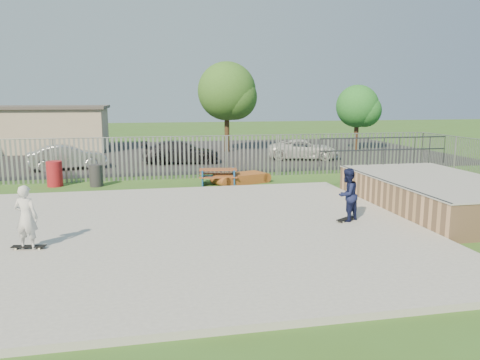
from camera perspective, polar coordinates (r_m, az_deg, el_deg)
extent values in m
plane|color=#3A5F20|center=(13.45, -10.32, -6.51)|extent=(120.00, 120.00, 0.00)
cube|color=#979792|center=(13.43, -10.33, -6.20)|extent=(15.00, 12.00, 0.15)
cube|color=tan|center=(17.26, 22.89, -1.67)|extent=(4.00, 7.00, 1.05)
cube|color=#9E9E99|center=(17.17, 23.01, 0.11)|extent=(4.05, 7.05, 0.04)
cylinder|color=#383A3F|center=(16.13, 17.21, -0.10)|extent=(0.06, 7.00, 0.06)
cube|color=brown|center=(20.58, -2.69, 1.29)|extent=(1.71, 0.86, 0.05)
cube|color=brown|center=(20.08, -2.66, 0.31)|extent=(1.66, 0.48, 0.05)
cube|color=brown|center=(21.16, -2.71, 0.81)|extent=(1.66, 0.48, 0.05)
cube|color=#14498A|center=(20.63, -2.68, 0.39)|extent=(1.62, 1.47, 0.67)
cube|color=brown|center=(20.91, 0.12, 0.19)|extent=(2.40, 1.79, 0.43)
cylinder|color=maroon|center=(21.66, -21.67, 0.71)|extent=(0.66, 0.66, 1.09)
cylinder|color=#29292C|center=(21.07, -17.13, 0.52)|extent=(0.57, 0.57, 0.94)
cube|color=black|center=(32.13, -11.15, 3.09)|extent=(40.00, 18.00, 0.02)
imported|color=#B7B7BC|center=(26.47, -20.31, 2.64)|extent=(4.16, 2.27, 1.30)
imported|color=black|center=(27.37, -7.16, 3.41)|extent=(4.62, 2.19, 1.30)
imported|color=silver|center=(29.22, 7.75, 3.72)|extent=(4.71, 3.07, 1.21)
cube|color=#B6A88C|center=(36.81, -23.90, 5.62)|extent=(10.00, 6.00, 3.00)
cube|color=#4C4742|center=(36.75, -24.08, 8.10)|extent=(10.40, 6.40, 0.20)
cylinder|color=#45301B|center=(33.03, -1.60, 6.59)|extent=(0.35, 0.35, 3.61)
sphere|color=#315C1F|center=(32.98, -1.63, 10.78)|extent=(4.04, 4.04, 4.04)
cylinder|color=#3F2819|center=(35.07, 13.99, 5.77)|extent=(0.33, 0.33, 2.71)
sphere|color=#216323|center=(35.00, 14.12, 8.72)|extent=(3.04, 3.04, 3.04)
cube|color=black|center=(14.41, 12.82, -4.60)|extent=(0.78, 0.61, 0.02)
cube|color=black|center=(12.61, -24.37, -7.37)|extent=(0.82, 0.32, 0.02)
imported|color=#13193D|center=(14.25, 12.93, -1.76)|extent=(0.97, 0.93, 1.59)
imported|color=silver|center=(12.43, -24.61, -4.16)|extent=(0.67, 0.55, 1.59)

